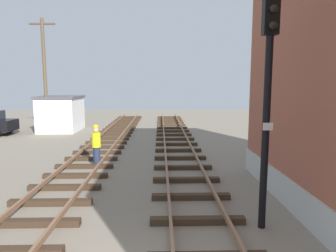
{
  "coord_description": "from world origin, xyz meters",
  "views": [
    {
      "loc": [
        0.1,
        -4.01,
        3.62
      ],
      "look_at": [
        0.42,
        8.47,
        1.9
      ],
      "focal_mm": 32.03,
      "sensor_mm": 36.0,
      "label": 1
    }
  ],
  "objects_px": {
    "signal_mast": "(268,83)",
    "control_hut": "(61,113)",
    "utility_pole_far": "(45,75)",
    "track_worker_foreground": "(96,145)"
  },
  "relations": [
    {
      "from": "control_hut",
      "to": "utility_pole_far",
      "type": "relative_size",
      "value": 0.46
    },
    {
      "from": "signal_mast",
      "to": "track_worker_foreground",
      "type": "bearing_deg",
      "value": 131.81
    },
    {
      "from": "signal_mast",
      "to": "utility_pole_far",
      "type": "height_order",
      "value": "utility_pole_far"
    },
    {
      "from": "signal_mast",
      "to": "track_worker_foreground",
      "type": "xyz_separation_m",
      "value": [
        -5.46,
        6.11,
        -2.73
      ]
    },
    {
      "from": "signal_mast",
      "to": "control_hut",
      "type": "bearing_deg",
      "value": 122.12
    },
    {
      "from": "signal_mast",
      "to": "control_hut",
      "type": "height_order",
      "value": "signal_mast"
    },
    {
      "from": "control_hut",
      "to": "track_worker_foreground",
      "type": "relative_size",
      "value": 2.03
    },
    {
      "from": "signal_mast",
      "to": "control_hut",
      "type": "relative_size",
      "value": 1.55
    },
    {
      "from": "utility_pole_far",
      "to": "track_worker_foreground",
      "type": "distance_m",
      "value": 11.11
    },
    {
      "from": "signal_mast",
      "to": "control_hut",
      "type": "distance_m",
      "value": 19.78
    }
  ]
}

